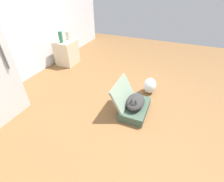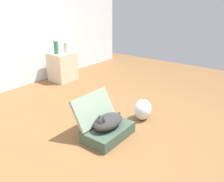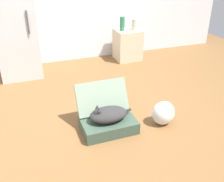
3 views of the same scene
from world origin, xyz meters
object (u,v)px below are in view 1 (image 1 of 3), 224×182
side_table (67,53)px  vase_short (68,36)px  cat (135,102)px  plastic_bag_white (150,86)px  suitcase_base (135,109)px  vase_tall (61,37)px

side_table → vase_short: vase_short is taller
cat → plastic_bag_white: bearing=-8.5°
cat → plastic_bag_white: 0.68m
vase_short → suitcase_base: bearing=-121.1°
suitcase_base → side_table: bearing=61.5°
side_table → vase_short: 0.40m
suitcase_base → vase_tall: 2.44m
vase_short → cat: bearing=-121.2°
cat → vase_tall: bearing=63.9°
suitcase_base → plastic_bag_white: 0.67m
cat → plastic_bag_white: size_ratio=1.75×
cat → side_table: size_ratio=0.90×
cat → vase_short: 2.50m
plastic_bag_white → cat: bearing=171.5°
plastic_bag_white → side_table: (0.49, 2.21, 0.14)m
cat → side_table: 2.41m
plastic_bag_white → vase_short: size_ratio=1.53×
plastic_bag_white → suitcase_base: bearing=171.4°
side_table → vase_short: bearing=-5.8°
cat → vase_tall: vase_tall is taller
plastic_bag_white → side_table: 2.27m
cat → side_table: side_table is taller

